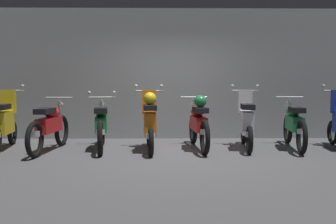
% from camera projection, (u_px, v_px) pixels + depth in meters
% --- Properties ---
extents(ground_plane, '(80.00, 80.00, 0.00)m').
position_uv_depth(ground_plane, '(175.00, 155.00, 6.73)').
color(ground_plane, '#4C4C4F').
extents(back_wall, '(16.68, 0.30, 3.06)m').
position_uv_depth(back_wall, '(172.00, 74.00, 8.84)').
color(back_wall, gray).
rests_on(back_wall, ground).
extents(motorbike_slot_1, '(0.59, 1.68, 1.29)m').
position_uv_depth(motorbike_slot_1, '(5.00, 123.00, 7.35)').
color(motorbike_slot_1, black).
rests_on(motorbike_slot_1, ground).
extents(motorbike_slot_2, '(0.56, 1.95, 1.03)m').
position_uv_depth(motorbike_slot_2, '(50.00, 126.00, 7.11)').
color(motorbike_slot_2, black).
rests_on(motorbike_slot_2, ground).
extents(motorbike_slot_3, '(0.59, 1.94, 1.15)m').
position_uv_depth(motorbike_slot_3, '(101.00, 125.00, 7.33)').
color(motorbike_slot_3, black).
rests_on(motorbike_slot_3, ground).
extents(motorbike_slot_4, '(0.59, 1.68, 1.29)m').
position_uv_depth(motorbike_slot_4, '(150.00, 122.00, 7.16)').
color(motorbike_slot_4, black).
rests_on(motorbike_slot_4, ground).
extents(motorbike_slot_5, '(0.56, 1.95, 1.08)m').
position_uv_depth(motorbike_slot_5, '(198.00, 123.00, 7.34)').
color(motorbike_slot_5, black).
rests_on(motorbike_slot_5, ground).
extents(motorbike_slot_6, '(0.59, 1.68, 1.29)m').
position_uv_depth(motorbike_slot_6, '(246.00, 122.00, 7.41)').
color(motorbike_slot_6, black).
rests_on(motorbike_slot_6, ground).
extents(motorbike_slot_7, '(0.56, 1.94, 1.03)m').
position_uv_depth(motorbike_slot_7, '(294.00, 124.00, 7.42)').
color(motorbike_slot_7, black).
rests_on(motorbike_slot_7, ground).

